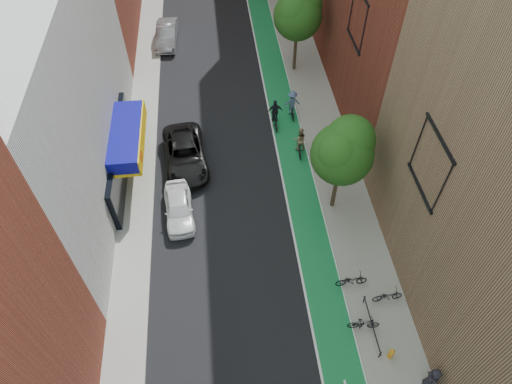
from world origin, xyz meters
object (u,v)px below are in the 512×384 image
object	(u,v)px
parked_car_silver	(167,34)
fire_hydrant	(391,353)
cyclist_lane_near	(300,143)
pedestrian	(432,379)
parked_car_white	(179,208)
cyclist_lane_mid	(275,117)
cyclist_lane_far	(292,105)
parked_car_black	(185,154)

from	to	relation	value
parked_car_silver	fire_hydrant	bearing A→B (deg)	-66.19
cyclist_lane_near	pedestrian	world-z (taller)	cyclist_lane_near
parked_car_white	cyclist_lane_mid	distance (m)	9.82
cyclist_lane_mid	cyclist_lane_far	world-z (taller)	cyclist_lane_mid
parked_car_black	cyclist_lane_mid	size ratio (longest dim) A/B	2.67
cyclist_lane_mid	parked_car_black	bearing A→B (deg)	24.80
fire_hydrant	parked_car_white	bearing A→B (deg)	135.45
parked_car_white	cyclist_lane_near	xyz separation A→B (m)	(7.84, 4.39, 0.18)
pedestrian	parked_car_white	bearing A→B (deg)	-113.92
cyclist_lane_mid	pedestrian	xyz separation A→B (m)	(4.40, -18.28, 0.20)
cyclist_lane_mid	cyclist_lane_near	bearing A→B (deg)	111.97
parked_car_black	fire_hydrant	world-z (taller)	parked_car_black
parked_car_white	pedestrian	size ratio (longest dim) A/B	2.41
parked_car_white	cyclist_lane_mid	world-z (taller)	cyclist_lane_mid
parked_car_silver	cyclist_lane_mid	xyz separation A→B (m)	(7.65, -11.57, 0.02)
cyclist_lane_mid	pedestrian	world-z (taller)	cyclist_lane_mid
cyclist_lane_far	fire_hydrant	size ratio (longest dim) A/B	2.92
cyclist_lane_far	pedestrian	bearing A→B (deg)	96.02
fire_hydrant	parked_car_silver	bearing A→B (deg)	110.75
pedestrian	cyclist_lane_near	bearing A→B (deg)	-147.23
cyclist_lane_near	fire_hydrant	xyz separation A→B (m)	(1.89, -13.96, -0.33)
pedestrian	fire_hydrant	bearing A→B (deg)	-117.18
cyclist_lane_mid	pedestrian	bearing A→B (deg)	102.53
parked_car_black	cyclist_lane_mid	xyz separation A→B (m)	(6.20, 3.00, -0.00)
parked_car_white	fire_hydrant	world-z (taller)	parked_car_white
pedestrian	fire_hydrant	distance (m)	1.99
parked_car_silver	cyclist_lane_far	bearing A→B (deg)	-46.95
parked_car_white	fire_hydrant	distance (m)	13.65
parked_car_black	fire_hydrant	bearing A→B (deg)	-62.01
parked_car_white	cyclist_lane_mid	size ratio (longest dim) A/B	1.91
parked_car_silver	cyclist_lane_near	xyz separation A→B (m)	(8.86, -14.44, 0.11)
parked_car_black	pedestrian	world-z (taller)	pedestrian
cyclist_lane_near	fire_hydrant	bearing A→B (deg)	100.73
parked_car_black	fire_hydrant	distance (m)	16.68
cyclist_lane_far	fire_hydrant	distance (m)	17.81
parked_car_silver	cyclist_lane_mid	world-z (taller)	cyclist_lane_mid
parked_car_white	parked_car_silver	size ratio (longest dim) A/B	0.87
parked_car_white	pedestrian	bearing A→B (deg)	-49.98
parked_car_white	pedestrian	distance (m)	15.59
parked_car_white	cyclist_lane_near	distance (m)	8.98
pedestrian	fire_hydrant	xyz separation A→B (m)	(-1.29, 1.45, -0.45)
parked_car_black	pedestrian	xyz separation A→B (m)	(10.60, -15.28, 0.20)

